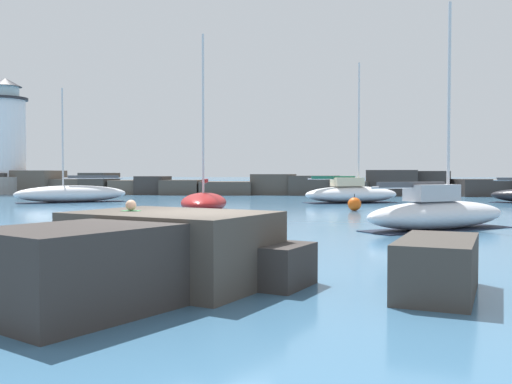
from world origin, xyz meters
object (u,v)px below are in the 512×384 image
object	(u,v)px
sailboat_moored_0	(72,194)
sailboat_moored_5	(351,193)
person_on_rocks	(131,236)
sailboat_moored_4	(437,213)
mooring_buoy_orange_near	(354,204)
lighthouse	(6,145)
sailboat_moored_1	(204,202)

from	to	relation	value
sailboat_moored_0	sailboat_moored_5	world-z (taller)	sailboat_moored_5
sailboat_moored_0	person_on_rocks	distance (m)	33.25
sailboat_moored_4	sailboat_moored_5	size ratio (longest dim) A/B	0.86
person_on_rocks	mooring_buoy_orange_near	bearing A→B (deg)	76.34
sailboat_moored_0	mooring_buoy_orange_near	xyz separation A→B (m)	(20.60, -7.15, -0.26)
person_on_rocks	sailboat_moored_5	bearing A→B (deg)	79.83
sailboat_moored_5	person_on_rocks	distance (m)	31.87
lighthouse	sailboat_moored_0	bearing A→B (deg)	-47.12
sailboat_moored_4	mooring_buoy_orange_near	world-z (taller)	sailboat_moored_4
sailboat_moored_1	person_on_rocks	distance (m)	20.36
mooring_buoy_orange_near	sailboat_moored_5	bearing A→B (deg)	88.92
lighthouse	sailboat_moored_1	distance (m)	37.03
sailboat_moored_1	mooring_buoy_orange_near	xyz separation A→B (m)	(8.41, 2.31, -0.19)
person_on_rocks	sailboat_moored_0	bearing A→B (deg)	117.09
lighthouse	sailboat_moored_4	size ratio (longest dim) A/B	1.38
lighthouse	sailboat_moored_1	bearing A→B (deg)	-43.22
lighthouse	sailboat_moored_0	world-z (taller)	lighthouse
sailboat_moored_1	sailboat_moored_0	bearing A→B (deg)	142.20
sailboat_moored_5	sailboat_moored_0	bearing A→B (deg)	-175.12
sailboat_moored_0	sailboat_moored_1	xyz separation A→B (m)	(12.19, -9.46, -0.08)
sailboat_moored_0	mooring_buoy_orange_near	distance (m)	21.80
sailboat_moored_5	mooring_buoy_orange_near	xyz separation A→B (m)	(-0.17, -8.92, -0.32)
sailboat_moored_0	sailboat_moored_1	size ratio (longest dim) A/B	0.87
sailboat_moored_5	person_on_rocks	bearing A→B (deg)	-100.17
sailboat_moored_4	mooring_buoy_orange_near	distance (m)	11.03
sailboat_moored_1	sailboat_moored_4	xyz separation A→B (m)	(11.09, -8.38, 0.08)
sailboat_moored_4	sailboat_moored_5	bearing A→B (deg)	97.31
sailboat_moored_4	person_on_rocks	world-z (taller)	sailboat_moored_4
sailboat_moored_4	sailboat_moored_5	xyz separation A→B (m)	(-2.52, 19.61, 0.05)
lighthouse	mooring_buoy_orange_near	distance (m)	42.23
sailboat_moored_0	sailboat_moored_1	world-z (taller)	sailboat_moored_1
lighthouse	sailboat_moored_0	size ratio (longest dim) A/B	1.43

